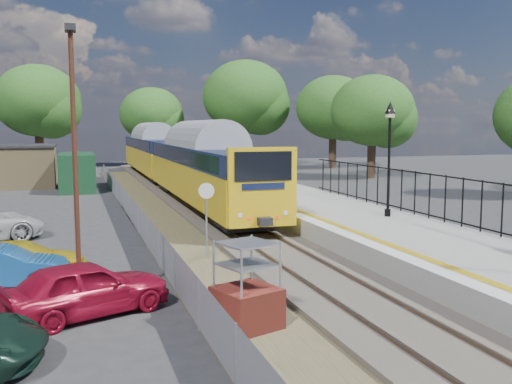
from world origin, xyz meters
name	(u,v)px	position (x,y,z in m)	size (l,w,h in m)	color
ground	(332,290)	(0.00, 0.00, 0.00)	(120.00, 120.00, 0.00)	#2D2D30
track_bed	(226,228)	(-0.47, 9.67, 0.09)	(5.90, 80.00, 0.29)	#473F38
platform	(340,221)	(4.20, 8.00, 0.45)	(5.00, 70.00, 0.90)	gray
platform_edge	(296,213)	(2.14, 8.00, 0.90)	(0.90, 70.00, 0.01)	silver
victorian_lamp_north	(390,132)	(5.30, 6.00, 4.30)	(0.44, 0.44, 4.60)	black
palisade_fence	(477,204)	(6.55, 2.24, 1.84)	(0.12, 26.00, 2.00)	black
wire_fence	(133,213)	(-4.20, 12.00, 0.60)	(0.06, 52.00, 1.20)	#999EA3
outbuilding	(13,167)	(-10.91, 31.21, 1.52)	(10.80, 10.10, 3.12)	#9E8659
tree_line	(159,104)	(1.40, 42.00, 6.61)	(56.80, 43.80, 11.88)	#332319
train	(172,157)	(0.00, 26.50, 2.34)	(2.82, 40.83, 3.51)	gold
brick_plinth	(247,287)	(-3.16, -2.24, 0.97)	(1.59, 1.59, 2.01)	maroon
speed_sign	(206,208)	(-2.50, 4.60, 1.77)	(0.52, 0.18, 2.63)	#999EA3
carpark_lamp	(75,152)	(-6.69, 0.22, 3.93)	(0.25, 0.50, 6.87)	#452317
car_red	(86,288)	(-6.55, -0.18, 0.68)	(1.61, 3.99, 1.36)	maroon
car_blue	(2,267)	(-8.74, 3.04, 0.59)	(1.24, 3.57, 1.17)	#19539B
car_yellow	(23,259)	(-8.27, 4.15, 0.54)	(1.50, 3.69, 1.07)	gold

